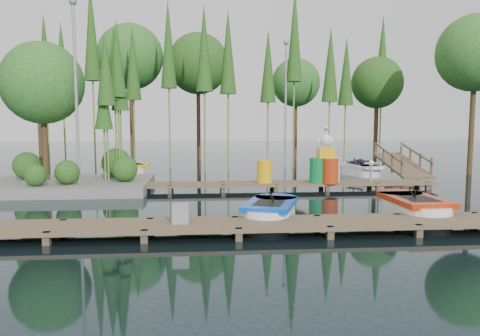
{
  "coord_description": "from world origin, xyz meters",
  "views": [
    {
      "loc": [
        -0.85,
        -15.64,
        2.8
      ],
      "look_at": [
        0.5,
        0.5,
        1.1
      ],
      "focal_mm": 35.0,
      "sensor_mm": 36.0,
      "label": 1
    }
  ],
  "objects": [
    {
      "name": "ramp",
      "position": [
        9.0,
        6.5,
        0.59
      ],
      "size": [
        1.5,
        3.94,
        1.49
      ],
      "color": "brown",
      "rests_on": "ground"
    },
    {
      "name": "boat_blue",
      "position": [
        1.03,
        -3.19,
        0.26
      ],
      "size": [
        2.03,
        2.94,
        0.91
      ],
      "rotation": [
        0.0,
        0.0,
        -0.33
      ],
      "color": "white",
      "rests_on": "ground"
    },
    {
      "name": "drum_cluster",
      "position": [
        4.07,
        2.34,
        0.96
      ],
      "size": [
        1.3,
        1.19,
        2.25
      ],
      "color": "#0D7636",
      "rests_on": "far_dock"
    },
    {
      "name": "lamp_rear",
      "position": [
        4.0,
        11.0,
        4.26
      ],
      "size": [
        0.3,
        0.3,
        7.25
      ],
      "color": "gray",
      "rests_on": "ground"
    },
    {
      "name": "tree_screen",
      "position": [
        -2.04,
        10.6,
        6.12
      ],
      "size": [
        34.42,
        18.53,
        10.31
      ],
      "color": "#412F1C",
      "rests_on": "ground"
    },
    {
      "name": "utility_cabinet",
      "position": [
        -1.36,
        -4.5,
        0.54
      ],
      "size": [
        0.4,
        0.33,
        0.48
      ],
      "primitive_type": "cube",
      "color": "gray",
      "rests_on": "near_dock"
    },
    {
      "name": "boat_red",
      "position": [
        5.13,
        -3.09,
        0.28
      ],
      "size": [
        1.42,
        2.96,
        0.98
      ],
      "rotation": [
        0.0,
        0.0,
        0.03
      ],
      "color": "white",
      "rests_on": "ground"
    },
    {
      "name": "seagull_post",
      "position": [
        5.95,
        2.5,
        0.88
      ],
      "size": [
        0.53,
        0.29,
        0.85
      ],
      "color": "gray",
      "rests_on": "far_dock"
    },
    {
      "name": "boat_yellow_far",
      "position": [
        -4.65,
        7.97,
        0.27
      ],
      "size": [
        2.68,
        2.41,
        1.26
      ],
      "rotation": [
        0.0,
        0.0,
        0.29
      ],
      "color": "white",
      "rests_on": "ground"
    },
    {
      "name": "yellow_barrel",
      "position": [
        1.63,
        2.5,
        0.75
      ],
      "size": [
        0.6,
        0.6,
        0.89
      ],
      "primitive_type": "cylinder",
      "color": "#F2B00C",
      "rests_on": "far_dock"
    },
    {
      "name": "far_dock",
      "position": [
        1.0,
        2.5,
        0.23
      ],
      "size": [
        15.0,
        1.2,
        0.5
      ],
      "color": "brown",
      "rests_on": "ground"
    },
    {
      "name": "near_dock",
      "position": [
        0.0,
        -4.5,
        0.23
      ],
      "size": [
        18.0,
        1.5,
        0.5
      ],
      "color": "brown",
      "rests_on": "ground"
    },
    {
      "name": "boat_white_far",
      "position": [
        7.07,
        6.97,
        0.28
      ],
      "size": [
        2.16,
        2.85,
        1.23
      ],
      "rotation": [
        0.0,
        0.0,
        -0.44
      ],
      "color": "white",
      "rests_on": "ground"
    },
    {
      "name": "island",
      "position": [
        -6.3,
        3.29,
        3.18
      ],
      "size": [
        6.2,
        4.2,
        6.75
      ],
      "color": "slate",
      "rests_on": "ground"
    },
    {
      "name": "lamp_island",
      "position": [
        -5.5,
        2.5,
        4.26
      ],
      "size": [
        0.3,
        0.3,
        7.25
      ],
      "color": "gray",
      "rests_on": "ground"
    },
    {
      "name": "ground_plane",
      "position": [
        0.0,
        0.0,
        0.0
      ],
      "size": [
        90.0,
        90.0,
        0.0
      ],
      "primitive_type": "plane",
      "color": "#192A2F"
    }
  ]
}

